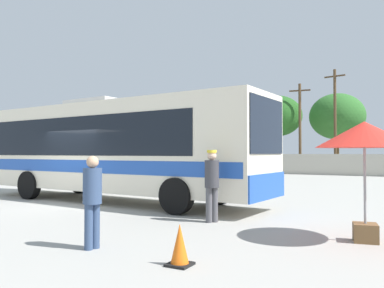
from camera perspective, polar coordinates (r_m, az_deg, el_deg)
ground_plane at (r=21.94m, az=1.53°, el=-5.86°), size 300.00×300.00×0.00m
perimeter_wall at (r=33.41m, az=11.29°, el=-2.87°), size 80.00×0.30×1.65m
coach_bus_cream_blue at (r=14.23m, az=-11.77°, el=-0.36°), size 11.80×3.41×3.69m
attendant_by_bus_door at (r=9.70m, az=2.94°, el=-5.47°), size 0.50×0.50×1.80m
passenger_waiting_on_apron at (r=7.25m, az=-14.48°, el=-7.47°), size 0.39×0.39×1.68m
vendor_umbrella_near_gate_red at (r=8.25m, az=24.08°, el=0.77°), size 1.85×1.85×2.34m
parked_car_leftmost_dark_blue at (r=35.44m, az=-7.33°, el=-2.81°), size 4.55×2.06×1.55m
parked_car_second_silver at (r=32.47m, az=1.94°, el=-3.04°), size 4.18×2.08×1.44m
utility_pole_near at (r=35.73m, az=20.35°, el=3.49°), size 1.79×0.48×9.00m
utility_pole_far at (r=34.97m, az=15.64°, el=2.55°), size 1.80×0.29×7.79m
roadside_tree_left at (r=42.89m, az=-5.54°, el=2.59°), size 4.18×4.18×6.46m
roadside_tree_midleft at (r=36.86m, az=12.56°, el=4.03°), size 4.42×4.42×7.06m
roadside_tree_midright at (r=39.11m, az=20.61°, el=3.82°), size 5.11×5.11×7.37m
traffic_cone_on_apron at (r=6.12m, az=-1.83°, el=-14.72°), size 0.36×0.36×0.64m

